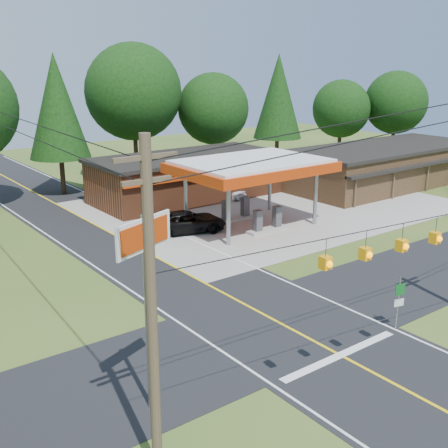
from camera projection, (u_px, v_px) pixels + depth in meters
ground at (281, 324)px, 25.83m from camera, size 120.00×120.00×0.00m
main_highway at (281, 324)px, 25.82m from camera, size 8.00×120.00×0.02m
cross_road at (281, 324)px, 25.82m from camera, size 70.00×7.00×0.02m
lane_center_yellow at (281, 323)px, 25.82m from camera, size 0.15×110.00×0.00m
gas_canopy at (252, 168)px, 39.77m from camera, size 10.60×7.40×4.88m
convenience_store at (187, 176)px, 48.65m from camera, size 16.40×7.55×3.80m
strip_building at (384, 165)px, 53.70m from camera, size 20.40×8.75×3.80m
utility_pole_near_left at (152, 312)px, 15.03m from camera, size 1.80×0.30×10.00m
overhead_beacons at (385, 229)px, 18.90m from camera, size 17.04×2.04×1.03m
treeline_backdrop at (77, 117)px, 42.55m from camera, size 70.27×51.59×13.30m
suv_car at (188, 222)px, 39.31m from camera, size 6.76×6.76×1.48m
sedan_car at (223, 190)px, 48.93m from camera, size 5.35×5.35×1.39m
big_stop_sign at (146, 268)px, 18.18m from camera, size 2.46×1.01×7.00m
route_sign_post at (399, 298)px, 24.90m from camera, size 0.51×0.15×2.52m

